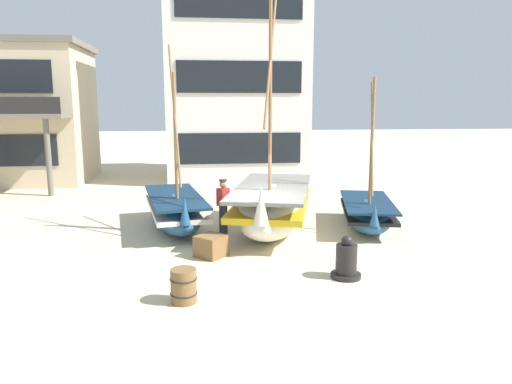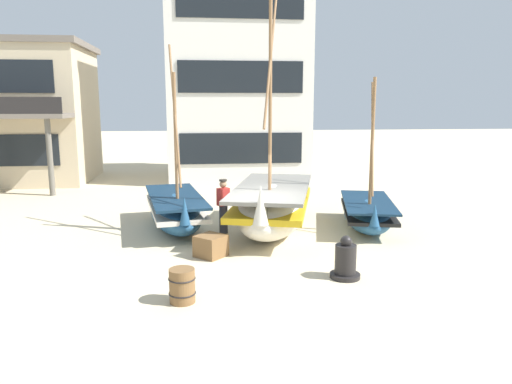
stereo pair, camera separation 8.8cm
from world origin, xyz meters
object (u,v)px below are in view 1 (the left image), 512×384
(fishing_boat_centre_large, at_px, (272,207))
(capstan_winch, at_px, (346,261))
(fisherman_by_hull, at_px, (223,207))
(fishing_boat_far_right, at_px, (367,213))
(fishing_boat_near_left, at_px, (175,210))
(wooden_barrel, at_px, (184,286))
(cargo_crate, at_px, (211,246))
(harbor_building_main, at_px, (235,80))

(fishing_boat_centre_large, relative_size, capstan_winch, 7.21)
(fisherman_by_hull, bearing_deg, fishing_boat_centre_large, -1.81)
(fishing_boat_far_right, bearing_deg, capstan_winch, -115.06)
(fishing_boat_near_left, height_order, fishing_boat_far_right, fishing_boat_near_left)
(fisherman_by_hull, bearing_deg, capstan_winch, -58.31)
(fishing_boat_far_right, bearing_deg, fishing_boat_centre_large, -177.51)
(fishing_boat_centre_large, xyz_separation_m, wooden_barrel, (-2.58, -5.17, -0.46))
(fishing_boat_centre_large, distance_m, capstan_winch, 4.34)
(fishing_boat_far_right, xyz_separation_m, capstan_winch, (-2.02, -4.32, -0.11))
(fishing_boat_far_right, xyz_separation_m, fisherman_by_hull, (-4.63, -0.09, 0.32))
(cargo_crate, xyz_separation_m, harbor_building_main, (1.69, 14.22, 4.91))
(fishing_boat_far_right, height_order, wooden_barrel, fishing_boat_far_right)
(wooden_barrel, bearing_deg, fisherman_by_hull, 78.49)
(wooden_barrel, bearing_deg, cargo_crate, 77.87)
(fishing_boat_centre_large, height_order, capstan_winch, fishing_boat_centre_large)
(capstan_winch, bearing_deg, fishing_boat_near_left, 129.78)
(fishing_boat_far_right, height_order, harbor_building_main, harbor_building_main)
(cargo_crate, bearing_deg, fishing_boat_centre_large, 49.17)
(capstan_winch, xyz_separation_m, wooden_barrel, (-3.67, -0.99, -0.04))
(fisherman_by_hull, relative_size, capstan_winch, 1.68)
(wooden_barrel, relative_size, harbor_building_main, 0.07)
(fishing_boat_near_left, relative_size, fishing_boat_far_right, 1.21)
(wooden_barrel, height_order, cargo_crate, wooden_barrel)
(fishing_boat_centre_large, distance_m, fisherman_by_hull, 1.51)
(wooden_barrel, bearing_deg, harbor_building_main, 82.29)
(fishing_boat_centre_large, bearing_deg, harbor_building_main, 91.22)
(fishing_boat_centre_large, relative_size, cargo_crate, 10.57)
(fishing_boat_centre_large, height_order, fishing_boat_far_right, fishing_boat_centre_large)
(fishing_boat_near_left, bearing_deg, fisherman_by_hull, -25.15)
(fishing_boat_far_right, bearing_deg, wooden_barrel, -137.00)
(fishing_boat_near_left, height_order, capstan_winch, fishing_boat_near_left)
(wooden_barrel, height_order, harbor_building_main, harbor_building_main)
(fishing_boat_far_right, bearing_deg, harbor_building_main, 105.91)
(fisherman_by_hull, bearing_deg, fishing_boat_far_right, 1.09)
(fishing_boat_centre_large, xyz_separation_m, fisherman_by_hull, (-1.51, 0.05, 0.02))
(wooden_barrel, bearing_deg, fishing_boat_centre_large, 63.53)
(fishing_boat_near_left, xyz_separation_m, harbor_building_main, (2.75, 11.22, 4.58))
(fishing_boat_centre_large, relative_size, wooden_barrel, 10.32)
(fishing_boat_far_right, xyz_separation_m, harbor_building_main, (-3.37, 11.83, 4.68))
(cargo_crate, relative_size, harbor_building_main, 0.07)
(fishing_boat_centre_large, height_order, cargo_crate, fishing_boat_centre_large)
(fisherman_by_hull, xyz_separation_m, cargo_crate, (-0.44, -2.30, -0.55))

